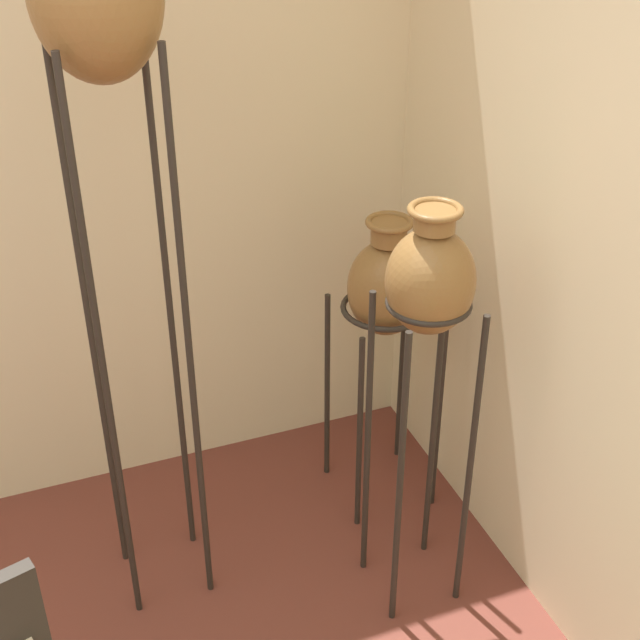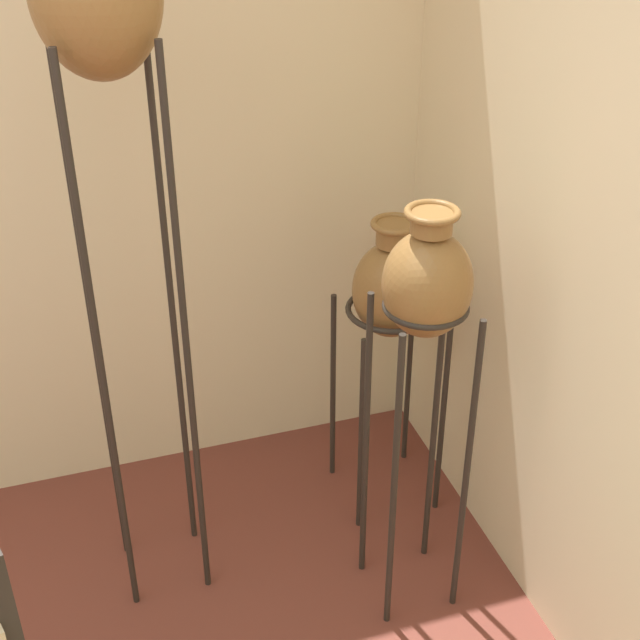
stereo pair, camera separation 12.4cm
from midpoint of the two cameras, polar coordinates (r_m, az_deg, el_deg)
The scene contains 3 objects.
vase_stand_tall at distance 2.26m, azimuth -12.44°, elevation 18.81°, with size 0.32×0.32×2.18m.
vase_stand_medium at distance 2.42m, azimuth 8.28°, elevation 1.44°, with size 0.25×0.25×1.36m.
vase_stand_short at distance 2.95m, azimuth 5.80°, elevation 1.67°, with size 0.32×0.32×1.11m.
Camera 2 is at (0.55, -0.99, 2.28)m, focal length 50.00 mm.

